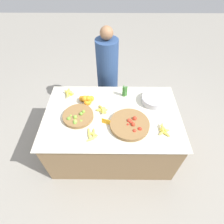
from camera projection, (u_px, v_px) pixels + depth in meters
ground_plane at (112, 147)px, 2.82m from camera, size 12.00×12.00×0.00m
market_table at (112, 132)px, 2.53m from camera, size 1.75×1.11×0.79m
lime_bowl at (78, 116)px, 2.18m from camera, size 0.38×0.38×0.08m
tomato_basket at (130, 124)px, 2.10m from camera, size 0.48×0.48×0.09m
orange_pile at (87, 100)px, 2.34m from camera, size 0.21×0.16×0.13m
metal_bowl at (154, 100)px, 2.36m from camera, size 0.33×0.33×0.09m
price_sign at (106, 122)px, 2.11m from camera, size 0.11×0.04×0.08m
veg_bundle at (125, 91)px, 2.42m from camera, size 0.07×0.06×0.16m
banana_bunch_front_center at (164, 131)px, 2.04m from camera, size 0.15×0.19×0.05m
banana_bunch_front_right at (69, 93)px, 2.48m from camera, size 0.15×0.23×0.06m
banana_bunch_middle_left at (92, 135)px, 2.01m from camera, size 0.14×0.20×0.03m
banana_bunch_middle_right at (102, 110)px, 2.27m from camera, size 0.16×0.18×0.05m
vendor_person at (108, 77)px, 2.90m from camera, size 0.34×0.34×1.53m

